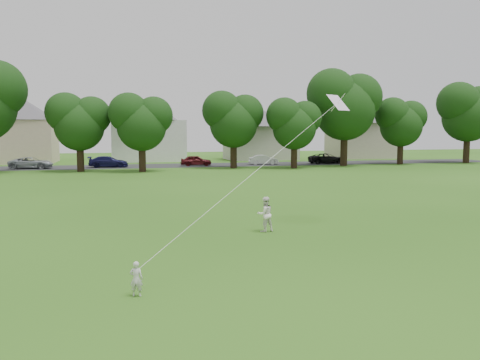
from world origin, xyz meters
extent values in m
plane|color=#275313|center=(0.00, 0.00, 0.00)|extent=(160.00, 160.00, 0.00)
cube|color=#2D2D30|center=(0.00, 42.00, 0.01)|extent=(90.00, 7.00, 0.01)
imported|color=silver|center=(-3.35, -2.16, 0.43)|extent=(0.36, 0.29, 0.86)
imported|color=white|center=(1.82, 4.10, 0.70)|extent=(0.76, 0.64, 1.39)
plane|color=white|center=(5.37, 5.16, 5.17)|extent=(1.17, 1.03, 0.69)
cylinder|color=white|center=(1.01, 1.50, 2.90)|extent=(0.01, 0.01, 12.25)
cylinder|color=black|center=(-7.60, 35.88, 1.52)|extent=(0.70, 0.70, 3.04)
cylinder|color=black|center=(-1.61, 34.14, 1.51)|extent=(0.70, 0.70, 3.03)
cylinder|color=black|center=(8.31, 36.56, 1.63)|extent=(0.72, 0.72, 3.26)
cylinder|color=black|center=(14.72, 34.87, 1.49)|extent=(0.70, 0.70, 2.98)
cylinder|color=black|center=(21.72, 36.93, 2.18)|extent=(0.81, 0.81, 4.36)
cylinder|color=black|center=(29.72, 37.70, 1.58)|extent=(0.71, 0.71, 3.17)
cylinder|color=black|center=(39.38, 37.78, 1.99)|extent=(0.78, 0.78, 3.98)
imported|color=#8F949C|center=(-13.08, 41.00, 0.63)|extent=(4.65, 2.51, 1.24)
imported|color=#161646|center=(-5.06, 41.00, 0.64)|extent=(4.44, 2.09, 1.25)
imported|color=#4D0F13|center=(4.84, 41.00, 0.63)|extent=(3.73, 1.75, 1.23)
imported|color=silver|center=(13.11, 41.00, 0.59)|extent=(3.67, 1.70, 1.17)
imported|color=black|center=(21.45, 41.00, 0.64)|extent=(4.57, 2.13, 1.27)
cube|color=beige|center=(-16.00, 52.00, 2.73)|extent=(8.11, 7.63, 5.46)
pyramid|color=#535056|center=(-16.00, 52.00, 8.47)|extent=(11.70, 11.70, 3.01)
cube|color=white|center=(0.00, 52.00, 2.76)|extent=(9.69, 6.58, 5.53)
pyramid|color=#535056|center=(0.00, 52.00, 8.57)|extent=(13.98, 13.98, 3.04)
cube|color=beige|center=(16.00, 52.00, 2.37)|extent=(9.72, 6.66, 4.75)
pyramid|color=#535056|center=(16.00, 52.00, 7.36)|extent=(14.02, 14.02, 2.61)
cube|color=#BDAF9D|center=(32.00, 52.00, 2.65)|extent=(8.60, 7.15, 5.29)
pyramid|color=#535056|center=(32.00, 52.00, 8.20)|extent=(12.41, 12.41, 2.91)
camera|label=1|loc=(-3.62, -13.28, 3.91)|focal=35.00mm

